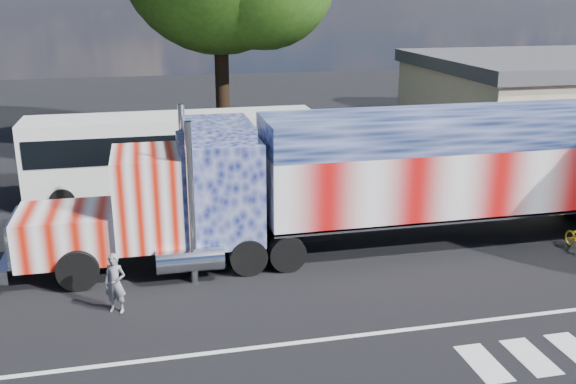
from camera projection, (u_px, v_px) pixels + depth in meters
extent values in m
plane|color=black|center=(311.00, 285.00, 18.46)|extent=(100.00, 100.00, 0.00)
cube|color=silver|center=(342.00, 337.00, 15.67)|extent=(30.00, 0.15, 0.01)
cube|color=silver|center=(483.00, 363.00, 14.58)|extent=(0.70, 1.60, 0.01)
cube|color=silver|center=(531.00, 357.00, 14.83)|extent=(0.70, 1.60, 0.01)
cube|color=silver|center=(576.00, 351.00, 15.09)|extent=(0.70, 1.60, 0.01)
cube|color=black|center=(187.00, 240.00, 19.75)|extent=(9.70, 1.08, 0.32)
cube|color=#DC837A|center=(68.00, 233.00, 18.87)|extent=(2.80, 2.37, 1.40)
cube|color=silver|center=(15.00, 237.00, 18.56)|extent=(0.13, 2.05, 1.25)
cube|color=silver|center=(10.00, 260.00, 18.72)|extent=(0.32, 2.69, 0.39)
cube|color=#DC837A|center=(148.00, 196.00, 19.07)|extent=(1.94, 2.69, 2.69)
cube|color=black|center=(115.00, 182.00, 18.74)|extent=(0.06, 2.26, 0.97)
cube|color=#4D568D|center=(220.00, 188.00, 19.50)|extent=(2.37, 2.69, 3.13)
cube|color=#4D568D|center=(218.00, 131.00, 18.96)|extent=(1.94, 2.59, 0.54)
cylinder|color=silver|center=(184.00, 177.00, 20.62)|extent=(0.22, 0.22, 4.74)
cylinder|color=silver|center=(191.00, 205.00, 17.97)|extent=(0.22, 0.22, 4.74)
cylinder|color=silver|center=(184.00, 226.00, 21.07)|extent=(1.94, 0.71, 0.71)
cylinder|color=silver|center=(190.00, 260.00, 18.46)|extent=(1.94, 0.71, 0.71)
cylinder|color=black|center=(78.00, 270.00, 18.04)|extent=(1.19, 0.38, 1.19)
cylinder|color=black|center=(84.00, 240.00, 20.25)|extent=(1.19, 0.38, 1.19)
cylinder|color=black|center=(248.00, 255.00, 19.12)|extent=(1.12, 0.59, 1.12)
cylinder|color=black|center=(237.00, 229.00, 21.23)|extent=(1.12, 0.59, 1.12)
cylinder|color=black|center=(287.00, 252.00, 19.37)|extent=(1.12, 0.59, 1.12)
cylinder|color=black|center=(272.00, 226.00, 21.48)|extent=(1.12, 0.59, 1.12)
cube|color=black|center=(475.00, 210.00, 21.71)|extent=(14.01, 1.19, 0.32)
cube|color=#DC7D7D|center=(478.00, 174.00, 21.34)|extent=(14.44, 2.80, 2.16)
cube|color=#465486|center=(482.00, 127.00, 20.86)|extent=(14.44, 2.80, 1.08)
cube|color=silver|center=(475.00, 205.00, 21.67)|extent=(14.44, 2.80, 0.13)
cylinder|color=black|center=(572.00, 203.00, 23.88)|extent=(1.12, 0.59, 1.12)
cube|color=silver|center=(174.00, 156.00, 26.05)|extent=(11.55, 2.50, 3.37)
cube|color=black|center=(173.00, 141.00, 25.86)|extent=(11.16, 2.56, 1.06)
cube|color=black|center=(176.00, 186.00, 26.42)|extent=(11.55, 2.50, 0.24)
cube|color=black|center=(23.00, 161.00, 24.79)|extent=(0.06, 2.21, 1.35)
cylinder|color=black|center=(62.00, 201.00, 24.38)|extent=(0.96, 0.29, 0.96)
cylinder|color=black|center=(69.00, 183.00, 26.62)|extent=(0.96, 0.29, 0.96)
cylinder|color=black|center=(250.00, 188.00, 25.90)|extent=(0.96, 0.29, 0.96)
cylinder|color=black|center=(241.00, 173.00, 28.14)|extent=(0.96, 0.29, 0.96)
cylinder|color=black|center=(271.00, 187.00, 26.08)|extent=(0.96, 0.29, 0.96)
cylinder|color=black|center=(260.00, 172.00, 28.32)|extent=(0.96, 0.29, 0.96)
cube|color=#1E5926|center=(562.00, 139.00, 25.82)|extent=(1.60, 0.08, 1.20)
imported|color=slate|center=(115.00, 283.00, 16.72)|extent=(0.70, 0.60, 1.62)
cylinder|color=black|center=(222.00, 78.00, 32.04)|extent=(0.70, 0.70, 7.90)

